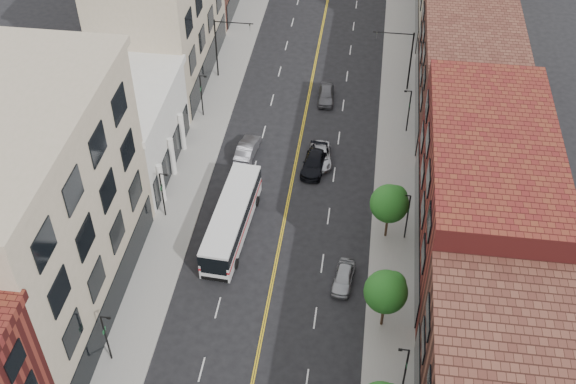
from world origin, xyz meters
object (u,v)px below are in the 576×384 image
at_px(car_parked_far, 343,277).
at_px(car_lane_behind, 247,149).
at_px(city_bus, 232,218).
at_px(car_lane_a, 314,162).
at_px(car_lane_b, 321,156).
at_px(car_lane_c, 326,95).

height_order(car_parked_far, car_lane_behind, car_lane_behind).
relative_size(city_bus, car_lane_a, 2.40).
height_order(car_lane_behind, car_lane_b, car_lane_behind).
xyz_separation_m(car_parked_far, car_lane_behind, (-11.00, 15.92, 0.10)).
distance_m(car_parked_far, car_lane_behind, 19.35).
height_order(city_bus, car_lane_a, city_bus).
xyz_separation_m(car_lane_a, car_lane_c, (0.07, 12.06, -0.01)).
bearing_deg(car_lane_b, car_parked_far, -85.54).
bearing_deg(car_lane_a, car_lane_b, 72.41).
distance_m(car_parked_far, car_lane_b, 16.36).
height_order(city_bus, car_parked_far, city_bus).
bearing_deg(car_lane_a, city_bus, -116.85).
bearing_deg(car_lane_a, car_parked_far, -69.40).
xyz_separation_m(city_bus, car_lane_b, (6.88, 11.35, -1.18)).
height_order(city_bus, car_lane_behind, city_bus).
relative_size(car_lane_a, car_lane_b, 1.11).
distance_m(city_bus, car_lane_behind, 11.35).
distance_m(car_lane_a, car_lane_b, 1.37).
relative_size(city_bus, car_lane_c, 2.85).
xyz_separation_m(car_lane_b, car_lane_c, (-0.46, 10.80, 0.09)).
bearing_deg(city_bus, car_lane_c, 77.34).
xyz_separation_m(car_lane_behind, car_lane_c, (7.04, 10.87, -0.05)).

